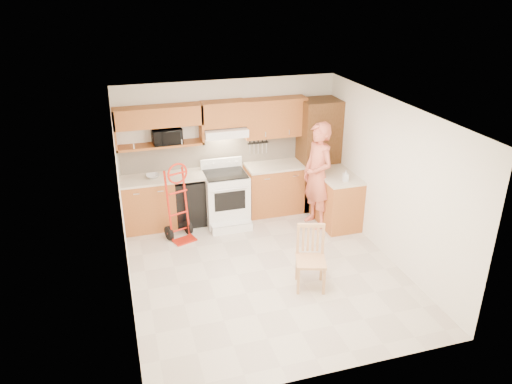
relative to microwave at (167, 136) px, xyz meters
name	(u,v)px	position (x,y,z in m)	size (l,w,h in m)	color
floor	(265,270)	(1.13, -2.08, -1.64)	(4.00, 4.50, 0.02)	beige
ceiling	(267,110)	(1.13, -2.08, 0.88)	(4.00, 4.50, 0.02)	white
wall_back	(229,147)	(1.13, 0.17, -0.38)	(4.00, 0.02, 2.50)	white
wall_front	(332,282)	(1.13, -4.34, -0.38)	(4.00, 0.02, 2.50)	white
wall_left	(122,214)	(-0.88, -2.08, -0.38)	(0.02, 4.50, 2.50)	white
wall_right	(390,181)	(3.14, -2.08, -0.38)	(0.02, 4.50, 2.50)	white
backsplash	(229,150)	(1.13, 0.15, -0.43)	(3.92, 0.03, 0.55)	beige
lower_cab_left	(149,204)	(-0.42, -0.14, -1.18)	(0.90, 0.60, 0.90)	#AE5A27
dishwasher	(191,200)	(0.33, -0.14, -1.20)	(0.60, 0.60, 0.85)	black
lower_cab_right	(276,189)	(1.96, -0.14, -1.18)	(1.14, 0.60, 0.90)	#AE5A27
countertop_left	(164,178)	(-0.12, -0.13, -0.71)	(1.50, 0.63, 0.04)	beige
countertop_right	(276,165)	(1.96, -0.13, -0.71)	(1.14, 0.63, 0.04)	beige
cab_return_right	(336,200)	(2.83, -0.94, -1.18)	(0.60, 1.00, 0.90)	#AE5A27
countertop_return	(338,176)	(2.83, -0.94, -0.71)	(0.63, 1.00, 0.04)	beige
pantry_tall	(318,155)	(2.78, -0.14, -0.58)	(0.70, 0.60, 2.10)	brown
upper_cab_left	(158,116)	(-0.12, 0.00, 0.35)	(1.50, 0.33, 0.34)	#AE5A27
upper_shelf_mw	(160,145)	(-0.12, 0.00, -0.16)	(1.50, 0.33, 0.04)	#AE5A27
upper_cab_center	(223,114)	(1.01, 0.00, 0.31)	(0.76, 0.33, 0.44)	#AE5A27
upper_cab_right	(275,117)	(1.96, 0.00, 0.17)	(1.14, 0.33, 0.70)	#AE5A27
range_hood	(225,132)	(1.01, -0.06, 0.00)	(0.76, 0.46, 0.14)	white
knife_strip	(258,146)	(1.68, 0.12, -0.39)	(0.40, 0.05, 0.29)	black
microwave	(167,136)	(0.00, 0.00, 0.00)	(0.49, 0.33, 0.27)	black
range	(226,194)	(0.94, -0.37, -1.07)	(0.76, 1.00, 1.12)	white
person	(318,176)	(2.46, -0.89, -0.67)	(0.69, 0.46, 1.90)	#D6674C
hand_truck	(180,206)	(0.05, -0.74, -1.00)	(0.49, 0.45, 1.25)	red
dining_chair	(311,259)	(1.61, -2.69, -1.16)	(0.42, 0.46, 0.93)	tan
soap_bottle	(346,176)	(2.83, -1.22, -0.59)	(0.09, 0.09, 0.19)	white
bowl	(153,176)	(-0.31, -0.13, -0.66)	(0.23, 0.23, 0.06)	white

